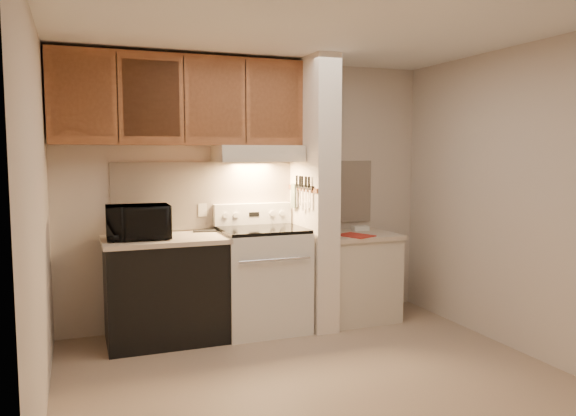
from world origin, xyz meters
TOP-DOWN VIEW (x-y plane):
  - floor at (0.00, 0.00)m, footprint 3.60×3.60m
  - ceiling at (0.00, 0.00)m, footprint 3.60×3.60m
  - wall_back at (0.00, 1.50)m, footprint 3.60×2.50m
  - wall_left at (-1.80, 0.00)m, footprint 0.02×3.00m
  - wall_right at (1.80, 0.00)m, footprint 0.02×3.00m
  - backsplash at (0.00, 1.49)m, footprint 2.60×0.02m
  - range_body at (0.00, 1.16)m, footprint 0.76×0.65m
  - oven_window at (0.00, 0.84)m, footprint 0.50×0.01m
  - oven_handle at (0.00, 0.80)m, footprint 0.65×0.02m
  - cooktop at (0.00, 1.16)m, footprint 0.74×0.64m
  - range_backguard at (0.00, 1.44)m, footprint 0.76×0.08m
  - range_display at (0.00, 1.40)m, footprint 0.10×0.01m
  - range_knob_left_outer at (-0.28, 1.40)m, footprint 0.05×0.02m
  - range_knob_left_inner at (-0.18, 1.40)m, footprint 0.05×0.02m
  - range_knob_right_inner at (0.18, 1.40)m, footprint 0.05×0.02m
  - range_knob_right_outer at (0.28, 1.40)m, footprint 0.05×0.02m
  - dishwasher_front at (-0.88, 1.17)m, footprint 1.00×0.63m
  - left_countertop at (-0.88, 1.17)m, footprint 1.04×0.67m
  - spoon_rest at (-0.48, 1.36)m, footprint 0.23×0.10m
  - teal_jar at (-0.83, 1.39)m, footprint 0.12×0.12m
  - outlet at (-0.48, 1.48)m, footprint 0.08×0.01m
  - microwave at (-1.10, 1.15)m, footprint 0.53×0.36m
  - partition_pillar at (0.51, 1.15)m, footprint 0.22×0.70m
  - pillar_trim at (0.39, 1.15)m, footprint 0.01×0.70m
  - knife_strip at (0.39, 1.10)m, footprint 0.02×0.42m
  - knife_blade_a at (0.38, 0.93)m, footprint 0.01×0.03m
  - knife_handle_a at (0.38, 0.95)m, footprint 0.02×0.02m
  - knife_blade_b at (0.38, 1.02)m, footprint 0.01×0.04m
  - knife_handle_b at (0.38, 1.02)m, footprint 0.02×0.02m
  - knife_blade_c at (0.38, 1.09)m, footprint 0.01×0.04m
  - knife_handle_c at (0.38, 1.11)m, footprint 0.02×0.02m
  - knife_blade_d at (0.38, 1.17)m, footprint 0.01×0.04m
  - knife_handle_d at (0.38, 1.17)m, footprint 0.02×0.02m
  - knife_blade_e at (0.38, 1.25)m, footprint 0.01×0.04m
  - knife_handle_e at (0.38, 1.25)m, footprint 0.02×0.02m
  - oven_mitt at (0.38, 1.32)m, footprint 0.03×0.10m
  - right_cab_base at (0.97, 1.15)m, footprint 0.70×0.60m
  - right_countertop at (0.97, 1.15)m, footprint 0.74×0.64m
  - red_folder at (0.87, 1.00)m, footprint 0.34×0.39m
  - white_box at (1.10, 1.33)m, footprint 0.17×0.12m
  - range_hood at (0.00, 1.28)m, footprint 0.78×0.44m
  - hood_lip at (0.00, 1.07)m, footprint 0.78×0.04m
  - upper_cabinets at (-0.69, 1.32)m, footprint 2.18×0.33m
  - cab_door_a at (-1.51, 1.17)m, footprint 0.46×0.01m
  - cab_gap_a at (-1.23, 1.16)m, footprint 0.01×0.01m
  - cab_door_b at (-0.96, 1.17)m, footprint 0.46×0.01m
  - cab_gap_b at (-0.69, 1.16)m, footprint 0.01×0.01m
  - cab_door_c at (-0.42, 1.17)m, footprint 0.46×0.01m
  - cab_gap_c at (-0.14, 1.16)m, footprint 0.01×0.01m
  - cab_door_d at (0.13, 1.17)m, footprint 0.46×0.01m

SIDE VIEW (x-z plane):
  - floor at x=0.00m, z-range 0.00..0.00m
  - right_cab_base at x=0.97m, z-range 0.00..0.81m
  - dishwasher_front at x=-0.88m, z-range 0.00..0.87m
  - range_body at x=0.00m, z-range 0.00..0.92m
  - oven_window at x=0.00m, z-range 0.35..0.65m
  - oven_handle at x=0.00m, z-range 0.71..0.73m
  - right_countertop at x=0.97m, z-range 0.81..0.85m
  - red_folder at x=0.87m, z-range 0.85..0.86m
  - white_box at x=1.10m, z-range 0.85..0.89m
  - left_countertop at x=-0.88m, z-range 0.87..0.91m
  - spoon_rest at x=-0.48m, z-range 0.91..0.92m
  - cooktop at x=0.00m, z-range 0.92..0.95m
  - teal_jar at x=-0.83m, z-range 0.91..1.01m
  - range_backguard at x=0.00m, z-range 0.95..1.15m
  - range_display at x=0.00m, z-range 1.03..1.07m
  - range_knob_left_outer at x=-0.28m, z-range 1.03..1.07m
  - range_knob_left_inner at x=-0.18m, z-range 1.03..1.07m
  - range_knob_right_inner at x=0.18m, z-range 1.03..1.07m
  - range_knob_right_outer at x=0.28m, z-range 1.03..1.07m
  - microwave at x=-1.10m, z-range 0.91..1.20m
  - outlet at x=-0.48m, z-range 1.04..1.16m
  - knife_blade_c at x=0.38m, z-range 1.10..1.30m
  - knife_blade_b at x=0.38m, z-range 1.12..1.30m
  - knife_blade_e at x=0.38m, z-range 1.12..1.30m
  - knife_blade_a at x=0.38m, z-range 1.14..1.30m
  - knife_blade_d at x=0.38m, z-range 1.14..1.30m
  - oven_mitt at x=0.38m, z-range 1.11..1.34m
  - backsplash at x=0.00m, z-range 0.92..1.55m
  - wall_back at x=0.00m, z-range 1.24..1.26m
  - wall_left at x=-1.80m, z-range 0.00..2.50m
  - wall_right at x=1.80m, z-range 0.00..2.50m
  - partition_pillar at x=0.51m, z-range 0.00..2.50m
  - pillar_trim at x=0.39m, z-range 1.28..1.32m
  - knife_strip at x=0.39m, z-range 1.30..1.34m
  - knife_handle_a at x=0.38m, z-range 1.32..1.42m
  - knife_handle_b at x=0.38m, z-range 1.32..1.42m
  - knife_handle_c at x=0.38m, z-range 1.32..1.42m
  - knife_handle_d at x=0.38m, z-range 1.32..1.42m
  - knife_handle_e at x=0.38m, z-range 1.32..1.42m
  - hood_lip at x=0.00m, z-range 1.55..1.61m
  - range_hood at x=0.00m, z-range 1.55..1.70m
  - upper_cabinets at x=-0.69m, z-range 1.70..2.47m
  - cab_door_a at x=-1.51m, z-range 1.77..2.40m
  - cab_gap_a at x=-1.23m, z-range 1.72..2.45m
  - cab_door_b at x=-0.96m, z-range 1.77..2.40m
  - cab_gap_b at x=-0.69m, z-range 1.72..2.45m
  - cab_door_c at x=-0.42m, z-range 1.77..2.40m
  - cab_gap_c at x=-0.14m, z-range 1.72..2.45m
  - cab_door_d at x=0.13m, z-range 1.77..2.40m
  - ceiling at x=0.00m, z-range 2.50..2.50m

